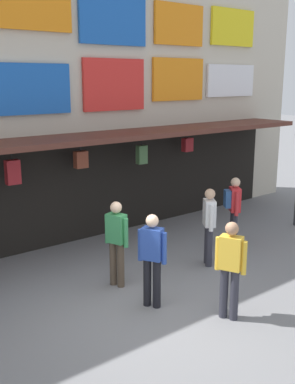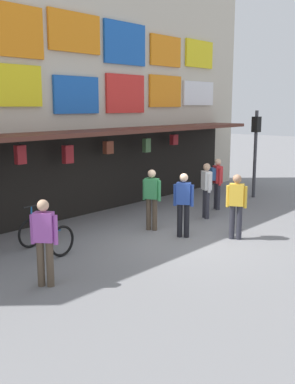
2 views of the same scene
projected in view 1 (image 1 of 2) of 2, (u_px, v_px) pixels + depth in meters
ground_plane at (147, 312)px, 8.01m from camera, size 80.00×80.00×0.00m
shopfront at (22, 76)px, 10.55m from camera, size 18.00×2.60×8.00m
pedestrian_in_white at (209, 222)px, 9.84m from camera, size 0.38×0.45×1.68m
pedestrian_in_green at (117, 239)px, 8.83m from camera, size 0.32×0.51×1.68m
pedestrian_in_blue at (231, 262)px, 7.61m from camera, size 0.45×0.49×1.68m
pedestrian_in_black at (233, 207)px, 10.92m from camera, size 0.47×0.48×1.68m
pedestrian_in_purple at (152, 256)px, 8.00m from camera, size 0.37×0.48×1.68m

